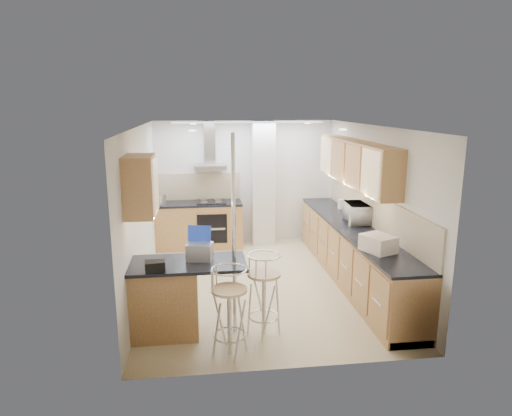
{
  "coord_description": "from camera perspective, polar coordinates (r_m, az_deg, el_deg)",
  "views": [
    {
      "loc": [
        -0.94,
        -6.79,
        2.83
      ],
      "look_at": [
        -0.05,
        0.2,
        1.21
      ],
      "focal_mm": 32.0,
      "sensor_mm": 36.0,
      "label": 1
    }
  ],
  "objects": [
    {
      "name": "bag",
      "position": [
        5.42,
        -12.53,
        -7.11
      ],
      "size": [
        0.25,
        0.2,
        0.12
      ],
      "primitive_type": "cube",
      "rotation": [
        0.0,
        0.0,
        0.16
      ],
      "color": "black",
      "rests_on": "peninsula"
    },
    {
      "name": "bar_stool_near",
      "position": [
        5.3,
        -3.34,
        -12.81
      ],
      "size": [
        0.51,
        0.51,
        1.06
      ],
      "primitive_type": null,
      "rotation": [
        0.0,
        0.0,
        -0.21
      ],
      "color": "tan",
      "rests_on": "ground"
    },
    {
      "name": "laptop",
      "position": [
        5.69,
        -7.04,
        -5.43
      ],
      "size": [
        0.35,
        0.3,
        0.21
      ],
      "primitive_type": "cube",
      "rotation": [
        0.0,
        0.0,
        -0.24
      ],
      "color": "#9D9EA4",
      "rests_on": "peninsula"
    },
    {
      "name": "bread_bin",
      "position": [
        6.24,
        15.03,
        -4.3
      ],
      "size": [
        0.46,
        0.51,
        0.22
      ],
      "primitive_type": "cube",
      "rotation": [
        0.0,
        0.0,
        0.4
      ],
      "color": "#F1E1D1",
      "rests_on": "right_counter"
    },
    {
      "name": "room_shell",
      "position": [
        7.39,
        2.68,
        2.88
      ],
      "size": [
        3.64,
        4.84,
        2.51
      ],
      "color": "silver",
      "rests_on": "ground"
    },
    {
      "name": "jar_d",
      "position": [
        6.42,
        15.63,
        -4.14
      ],
      "size": [
        0.1,
        0.1,
        0.15
      ],
      "primitive_type": "cylinder",
      "rotation": [
        0.0,
        0.0,
        -0.03
      ],
      "color": "white",
      "rests_on": "right_counter"
    },
    {
      "name": "bar_stool_end",
      "position": [
        5.72,
        0.98,
        -10.76
      ],
      "size": [
        0.61,
        0.61,
        1.06
      ],
      "primitive_type": null,
      "rotation": [
        0.0,
        0.0,
        0.93
      ],
      "color": "tan",
      "rests_on": "ground"
    },
    {
      "name": "peninsula",
      "position": [
        5.84,
        -8.63,
        -11.02
      ],
      "size": [
        1.47,
        0.72,
        0.94
      ],
      "color": "#9D643E",
      "rests_on": "ground"
    },
    {
      "name": "ground",
      "position": [
        7.41,
        0.56,
        -9.5
      ],
      "size": [
        4.8,
        4.8,
        0.0
      ],
      "primitive_type": "plane",
      "color": "tan",
      "rests_on": "ground"
    },
    {
      "name": "right_counter",
      "position": [
        7.59,
        11.9,
        -5.53
      ],
      "size": [
        0.63,
        4.4,
        0.92
      ],
      "color": "#9D643E",
      "rests_on": "ground"
    },
    {
      "name": "jar_c",
      "position": [
        7.45,
        12.05,
        -1.5
      ],
      "size": [
        0.17,
        0.17,
        0.18
      ],
      "primitive_type": "cylinder",
      "rotation": [
        0.0,
        0.0,
        -0.21
      ],
      "color": "beige",
      "rests_on": "right_counter"
    },
    {
      "name": "jar_a",
      "position": [
        8.59,
        10.59,
        0.49
      ],
      "size": [
        0.16,
        0.16,
        0.18
      ],
      "primitive_type": "cylinder",
      "rotation": [
        0.0,
        0.0,
        0.38
      ],
      "color": "#F1E1D1",
      "rests_on": "right_counter"
    },
    {
      "name": "back_counter",
      "position": [
        9.2,
        -7.12,
        -2.09
      ],
      "size": [
        1.7,
        0.63,
        0.92
      ],
      "color": "#9D643E",
      "rests_on": "ground"
    },
    {
      "name": "kettle",
      "position": [
        8.99,
        -11.68,
        1.06
      ],
      "size": [
        0.16,
        0.16,
        0.2
      ],
      "primitive_type": "cylinder",
      "color": "#AFB1B4",
      "rests_on": "back_counter"
    },
    {
      "name": "microwave",
      "position": [
        7.65,
        12.72,
        -0.61
      ],
      "size": [
        0.43,
        0.6,
        0.32
      ],
      "primitive_type": "imported",
      "rotation": [
        0.0,
        0.0,
        1.51
      ],
      "color": "white",
      "rests_on": "right_counter"
    },
    {
      "name": "jar_b",
      "position": [
        8.38,
        11.15,
        0.04
      ],
      "size": [
        0.12,
        0.12,
        0.15
      ],
      "primitive_type": "cylinder",
      "rotation": [
        0.0,
        0.0,
        -0.05
      ],
      "color": "#F1E1D1",
      "rests_on": "right_counter"
    }
  ]
}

